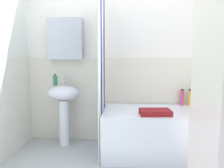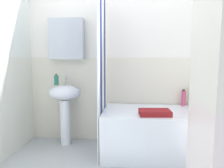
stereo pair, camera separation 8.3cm
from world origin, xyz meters
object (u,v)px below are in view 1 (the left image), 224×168
at_px(lotion_bottle, 190,98).
at_px(towel_folded, 155,112).
at_px(bathtub, 162,132).
at_px(body_wash_bottle, 207,100).
at_px(conditioner_bottle, 199,99).
at_px(sink, 64,102).
at_px(soap_dispenser, 55,80).
at_px(shampoo_bottle, 182,98).

relative_size(lotion_bottle, towel_folded, 0.67).
xyz_separation_m(bathtub, body_wash_bottle, (0.63, 0.30, 0.35)).
height_order(lotion_bottle, towel_folded, lotion_bottle).
bearing_deg(conditioner_bottle, sink, -177.14).
bearing_deg(bathtub, towel_folded, -120.17).
xyz_separation_m(soap_dispenser, shampoo_bottle, (1.72, 0.10, -0.24)).
relative_size(sink, towel_folded, 2.39).
bearing_deg(bathtub, shampoo_bottle, 45.19).
distance_m(sink, body_wash_bottle, 1.93).
height_order(soap_dispenser, shampoo_bottle, soap_dispenser).
distance_m(lotion_bottle, towel_folded, 0.73).
height_order(sink, soap_dispenser, soap_dispenser).
height_order(sink, conditioner_bottle, sink).
xyz_separation_m(sink, towel_folded, (1.17, -0.40, -0.02)).
distance_m(conditioner_bottle, lotion_bottle, 0.11).
distance_m(bathtub, towel_folded, 0.39).
height_order(sink, body_wash_bottle, sink).
bearing_deg(shampoo_bottle, conditioner_bottle, -8.22).
relative_size(conditioner_bottle, shampoo_bottle, 0.93).
bearing_deg(towel_folded, conditioner_bottle, 37.48).
bearing_deg(body_wash_bottle, bathtub, -154.28).
bearing_deg(shampoo_bottle, lotion_bottle, -12.58).
bearing_deg(bathtub, body_wash_bottle, 25.72).
bearing_deg(body_wash_bottle, lotion_bottle, -175.58).
xyz_separation_m(sink, conditioner_bottle, (1.81, 0.09, 0.04)).
height_order(bathtub, conditioner_bottle, conditioner_bottle).
bearing_deg(sink, shampoo_bottle, 4.31).
bearing_deg(soap_dispenser, sink, -8.32).
distance_m(sink, lotion_bottle, 1.70).
height_order(bathtub, body_wash_bottle, body_wash_bottle).
bearing_deg(body_wash_bottle, conditioner_bottle, -167.14).
relative_size(soap_dispenser, towel_folded, 0.46).
bearing_deg(shampoo_bottle, soap_dispenser, -176.54).
bearing_deg(sink, conditioner_bottle, 2.86).
relative_size(soap_dispenser, lotion_bottle, 0.68).
distance_m(soap_dispenser, body_wash_bottle, 2.06).
xyz_separation_m(bathtub, lotion_bottle, (0.40, 0.29, 0.39)).
bearing_deg(shampoo_bottle, body_wash_bottle, -0.72).
bearing_deg(soap_dispenser, body_wash_bottle, 2.80).
bearing_deg(sink, soap_dispenser, 171.68).
bearing_deg(body_wash_bottle, towel_folded, -145.59).
bearing_deg(lotion_bottle, conditioner_bottle, -4.38).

